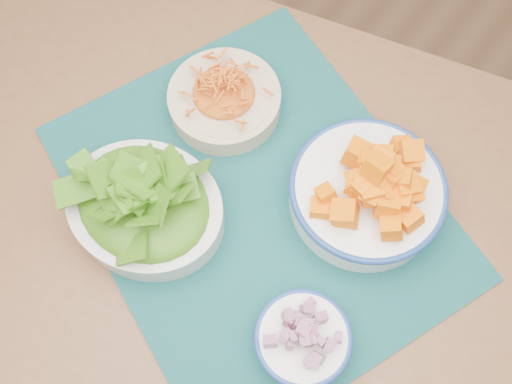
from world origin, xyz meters
TOP-DOWN VIEW (x-y plane):
  - ground at (0.00, 0.00)m, footprint 4.00×4.00m
  - table at (0.01, 0.11)m, footprint 1.48×1.17m
  - placemat at (-0.01, 0.18)m, footprint 0.70×0.64m
  - carrot_bowl at (-0.15, 0.28)m, footprint 0.18×0.18m
  - squash_bowl at (0.11, 0.27)m, footprint 0.22×0.22m
  - lettuce_bowl at (-0.12, 0.06)m, footprint 0.26×0.23m
  - onion_bowl at (0.16, 0.05)m, footprint 0.14×0.14m

SIDE VIEW (x-z plane):
  - ground at x=0.00m, z-range 0.00..0.00m
  - table at x=0.01m, z-range 0.29..1.04m
  - placemat at x=-0.01m, z-range 0.75..0.75m
  - carrot_bowl at x=-0.15m, z-range 0.75..0.82m
  - onion_bowl at x=0.16m, z-range 0.75..0.82m
  - lettuce_bowl at x=-0.12m, z-range 0.75..0.85m
  - squash_bowl at x=0.11m, z-range 0.75..0.86m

